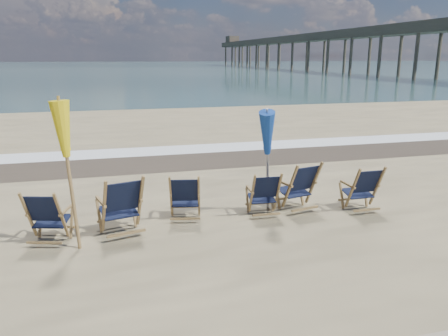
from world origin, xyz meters
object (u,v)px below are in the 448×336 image
Objects in this scene: beach_chair_4 at (314,185)px; umbrella_blue at (268,133)px; beach_chair_0 at (62,218)px; beach_chair_3 at (278,194)px; beach_chair_1 at (140,203)px; beach_chair_2 at (199,198)px; fishing_pier at (321,47)px; beach_chair_5 at (377,188)px; umbrella_yellow at (66,138)px.

beach_chair_4 is 0.49× the size of umbrella_blue.
beach_chair_0 reaches higher than beach_chair_3.
beach_chair_0 is 1.28m from beach_chair_1.
beach_chair_2 is 0.89× the size of beach_chair_4.
beach_chair_3 is 1.17m from umbrella_blue.
fishing_pier is at bearing -132.94° from beach_chair_1.
fishing_pier is at bearing -106.70° from beach_chair_2.
beach_chair_1 is 4.57m from beach_chair_5.
beach_chair_0 is at bearing 0.77° from beach_chair_5.
beach_chair_4 reaches higher than beach_chair_2.
umbrella_blue is (3.50, 0.76, -0.20)m from umbrella_yellow.
beach_chair_3 is 0.39× the size of umbrella_yellow.
beach_chair_5 is at bearing 3.10° from umbrella_yellow.
beach_chair_0 is 0.45× the size of umbrella_blue.
beach_chair_5 is (4.56, -0.04, -0.07)m from beach_chair_1.
beach_chair_1 is 1.14× the size of beach_chair_5.
beach_chair_5 is 0.41× the size of umbrella_yellow.
umbrella_blue is at bearing 12.22° from umbrella_yellow.
fishing_pier reaches higher than umbrella_yellow.
fishing_pier is at bearing 62.69° from umbrella_blue.
beach_chair_1 is 1.06× the size of beach_chair_4.
fishing_pier is at bearing -113.78° from beach_chair_3.
beach_chair_3 is at bearing -55.93° from umbrella_blue.
beach_chair_0 reaches higher than beach_chair_2.
beach_chair_4 is 1.07× the size of beach_chair_5.
fishing_pier reaches higher than beach_chair_2.
beach_chair_2 is at bearing -118.13° from fishing_pier.
beach_chair_5 is (1.16, -0.40, -0.03)m from beach_chair_4.
umbrella_yellow reaches higher than beach_chair_4.
umbrella_yellow reaches higher than beach_chair_1.
fishing_pier is (40.91, 72.66, 4.17)m from beach_chair_0.
beach_chair_0 is at bearing -5.73° from beach_chair_1.
beach_chair_4 is 4.70m from umbrella_yellow.
beach_chair_0 is 83.49m from fishing_pier.
beach_chair_0 is at bearing -5.94° from beach_chair_4.
umbrella_blue is at bearing -154.61° from beach_chair_0.
beach_chair_5 is at bearing 176.51° from beach_chair_3.
beach_chair_0 is 0.87× the size of beach_chair_1.
umbrella_yellow is 1.10× the size of umbrella_blue.
umbrella_blue is (3.70, 0.61, 1.12)m from beach_chair_0.
beach_chair_1 is 2.69m from umbrella_blue.
beach_chair_0 is 5.83m from beach_chair_5.
beach_chair_3 is at bearing 170.23° from beach_chair_1.
beach_chair_4 is 80.81m from fishing_pier.
beach_chair_2 reaches higher than beach_chair_3.
umbrella_yellow is at bearing 28.70° from beach_chair_2.
beach_chair_4 is 0.01× the size of fishing_pier.
beach_chair_1 reaches higher than beach_chair_0.
beach_chair_3 is 81.33m from fishing_pier.
beach_chair_1 is 82.71m from fishing_pier.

